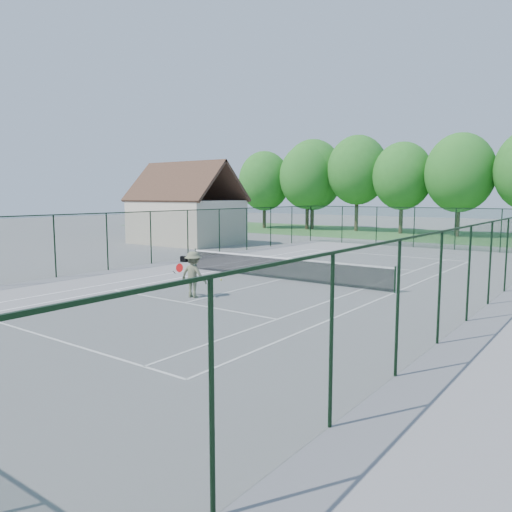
{
  "coord_description": "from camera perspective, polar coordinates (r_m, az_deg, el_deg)",
  "views": [
    {
      "loc": [
        12.82,
        -19.25,
        3.94
      ],
      "look_at": [
        0.0,
        -2.0,
        1.3
      ],
      "focal_mm": 35.0,
      "sensor_mm": 36.0,
      "label": 1
    }
  ],
  "objects": [
    {
      "name": "ground",
      "position": [
        23.46,
        2.92,
        -2.67
      ],
      "size": [
        140.0,
        140.0,
        0.0
      ],
      "primitive_type": "plane",
      "color": "gray",
      "rests_on": "ground"
    },
    {
      "name": "grass_far",
      "position": [
        51.05,
        21.97,
        2.07
      ],
      "size": [
        80.0,
        16.0,
        0.01
      ],
      "primitive_type": "cube",
      "color": "#44833C",
      "rests_on": "ground"
    },
    {
      "name": "court_lines",
      "position": [
        23.46,
        2.92,
        -2.66
      ],
      "size": [
        11.05,
        23.85,
        0.01
      ],
      "color": "white",
      "rests_on": "ground"
    },
    {
      "name": "tennis_net",
      "position": [
        23.37,
        2.93,
        -1.28
      ],
      "size": [
        11.08,
        0.08,
        1.1
      ],
      "color": "black",
      "rests_on": "ground"
    },
    {
      "name": "fence_enclosure",
      "position": [
        23.25,
        2.94,
        1.12
      ],
      "size": [
        18.05,
        36.05,
        3.02
      ],
      "color": "#173B23",
      "rests_on": "ground"
    },
    {
      "name": "utility_building",
      "position": [
        41.07,
        -8.0,
        5.79
      ],
      "size": [
        8.6,
        6.27,
        6.63
      ],
      "color": "beige",
      "rests_on": "ground"
    },
    {
      "name": "tree_line_far",
      "position": [
        50.93,
        22.28,
        8.8
      ],
      "size": [
        39.4,
        6.4,
        9.7
      ],
      "color": "#403421",
      "rests_on": "ground"
    },
    {
      "name": "sports_bag_a",
      "position": [
        29.79,
        -8.22,
        -0.35
      ],
      "size": [
        0.44,
        0.28,
        0.33
      ],
      "primitive_type": "cube",
      "rotation": [
        0.0,
        0.0,
        0.08
      ],
      "color": "black",
      "rests_on": "ground"
    },
    {
      "name": "sports_bag_b",
      "position": [
        29.6,
        -7.22,
        -0.4
      ],
      "size": [
        0.44,
        0.32,
        0.31
      ],
      "primitive_type": "cube",
      "rotation": [
        0.0,
        0.0,
        -0.23
      ],
      "color": "black",
      "rests_on": "ground"
    },
    {
      "name": "tennis_player",
      "position": [
        19.37,
        -7.16,
        -2.11
      ],
      "size": [
        1.97,
        0.9,
        1.78
      ],
      "color": "#5E6347",
      "rests_on": "ground"
    }
  ]
}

